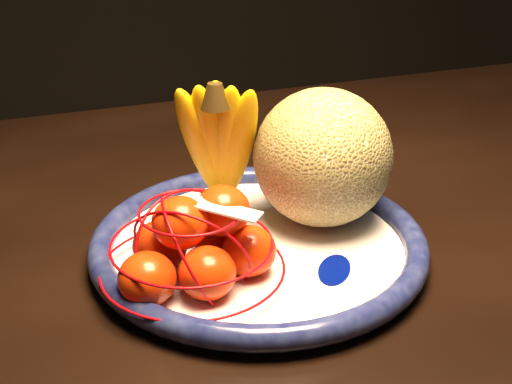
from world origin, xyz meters
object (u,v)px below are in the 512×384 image
object	(u,v)px
fruit_bowl	(259,245)
mandarin_bag	(197,246)
dining_table	(428,246)
banana_bunch	(220,140)
cantaloupe	(323,157)

from	to	relation	value
fruit_bowl	mandarin_bag	distance (m)	0.09
fruit_bowl	dining_table	bearing A→B (deg)	20.42
banana_bunch	mandarin_bag	world-z (taller)	banana_bunch
cantaloupe	mandarin_bag	size ratio (longest dim) A/B	0.78
dining_table	fruit_bowl	xyz separation A→B (m)	(-0.26, -0.09, 0.09)
banana_bunch	mandarin_bag	bearing A→B (deg)	-93.96
dining_table	fruit_bowl	size ratio (longest dim) A/B	4.50
fruit_bowl	banana_bunch	size ratio (longest dim) A/B	2.00
dining_table	fruit_bowl	distance (m)	0.29
cantaloupe	mandarin_bag	bearing A→B (deg)	-152.73
cantaloupe	banana_bunch	xyz separation A→B (m)	(-0.10, 0.05, 0.01)
dining_table	fruit_bowl	world-z (taller)	fruit_bowl
cantaloupe	mandarin_bag	distance (m)	0.18
mandarin_bag	cantaloupe	bearing A→B (deg)	27.27
dining_table	mandarin_bag	size ratio (longest dim) A/B	8.21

